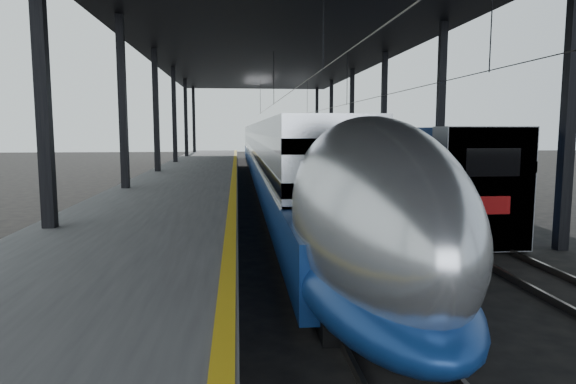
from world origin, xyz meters
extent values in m
plane|color=black|center=(0.00, 0.00, 0.00)|extent=(160.00, 160.00, 0.00)
cube|color=#4C4C4F|center=(-3.50, 20.00, 0.50)|extent=(6.00, 80.00, 1.00)
cube|color=gold|center=(-0.70, 20.00, 1.00)|extent=(0.30, 80.00, 0.01)
cube|color=slate|center=(1.28, 20.00, 0.08)|extent=(0.08, 80.00, 0.16)
cube|color=slate|center=(2.72, 20.00, 0.08)|extent=(0.08, 80.00, 0.16)
cube|color=slate|center=(6.28, 20.00, 0.08)|extent=(0.08, 80.00, 0.16)
cube|color=slate|center=(7.72, 20.00, 0.08)|extent=(0.08, 80.00, 0.16)
cube|color=black|center=(-5.80, 5.00, 4.50)|extent=(0.35, 0.35, 9.00)
cube|color=black|center=(9.60, 5.00, 4.50)|extent=(0.35, 0.35, 9.00)
cube|color=black|center=(-5.80, 15.00, 4.50)|extent=(0.35, 0.35, 9.00)
cube|color=black|center=(9.60, 15.00, 4.50)|extent=(0.35, 0.35, 9.00)
cube|color=black|center=(-5.80, 25.00, 4.50)|extent=(0.35, 0.35, 9.00)
cube|color=black|center=(9.60, 25.00, 4.50)|extent=(0.35, 0.35, 9.00)
cube|color=black|center=(-5.80, 35.00, 4.50)|extent=(0.35, 0.35, 9.00)
cube|color=black|center=(9.60, 35.00, 4.50)|extent=(0.35, 0.35, 9.00)
cube|color=black|center=(-5.80, 45.00, 4.50)|extent=(0.35, 0.35, 9.00)
cube|color=black|center=(9.60, 45.00, 4.50)|extent=(0.35, 0.35, 9.00)
cube|color=black|center=(-5.80, 55.00, 4.50)|extent=(0.35, 0.35, 9.00)
cube|color=black|center=(9.60, 55.00, 4.50)|extent=(0.35, 0.35, 9.00)
cube|color=black|center=(1.90, 20.00, 9.25)|extent=(18.00, 75.00, 0.45)
cylinder|color=slate|center=(2.00, 20.00, 5.50)|extent=(0.03, 74.00, 0.03)
cylinder|color=slate|center=(7.00, 20.00, 5.50)|extent=(0.03, 74.00, 0.03)
cube|color=#B4B7BC|center=(2.00, 31.24, 2.22)|extent=(2.80, 57.00, 3.87)
cube|color=navy|center=(2.00, 29.74, 1.01)|extent=(2.88, 62.00, 1.50)
cube|color=silver|center=(2.00, 31.24, 1.79)|extent=(2.90, 57.00, 0.10)
cube|color=black|center=(2.00, 31.24, 3.33)|extent=(2.84, 57.00, 0.41)
cube|color=black|center=(2.00, 31.24, 2.22)|extent=(2.84, 57.00, 0.41)
ellipsoid|color=#B4B7BC|center=(2.00, -0.26, 2.08)|extent=(2.80, 8.40, 3.87)
ellipsoid|color=navy|center=(2.00, -0.26, 0.97)|extent=(2.88, 8.40, 1.64)
ellipsoid|color=black|center=(2.00, -2.86, 2.85)|extent=(1.45, 2.20, 0.87)
cube|color=black|center=(2.00, -0.26, 0.20)|extent=(2.13, 2.60, 0.40)
cube|color=black|center=(2.00, 21.74, 0.20)|extent=(2.13, 2.60, 0.40)
cube|color=navy|center=(7.00, 13.53, 1.96)|extent=(2.75, 18.00, 3.73)
cube|color=#92949A|center=(7.00, 5.13, 1.96)|extent=(2.80, 1.20, 3.78)
cube|color=black|center=(7.00, 4.51, 2.80)|extent=(1.67, 0.06, 0.83)
cube|color=#960B0C|center=(7.00, 4.51, 1.52)|extent=(1.18, 0.06, 0.54)
cube|color=#92949A|center=(7.00, 32.53, 1.96)|extent=(2.75, 18.00, 3.73)
cube|color=#92949A|center=(7.00, 51.53, 1.96)|extent=(2.75, 18.00, 3.73)
cube|color=black|center=(7.00, 7.53, 0.18)|extent=(2.16, 2.40, 0.36)
cube|color=black|center=(7.00, 29.53, 0.18)|extent=(2.16, 2.40, 0.36)
camera|label=1|loc=(-0.49, -9.90, 3.75)|focal=32.00mm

